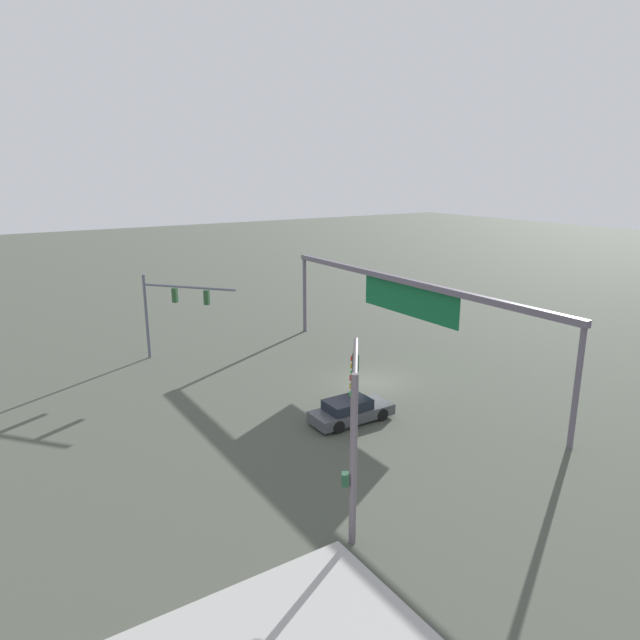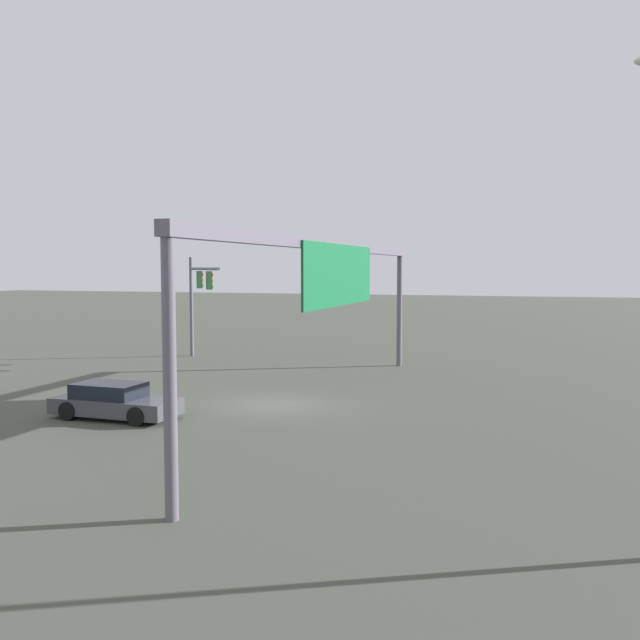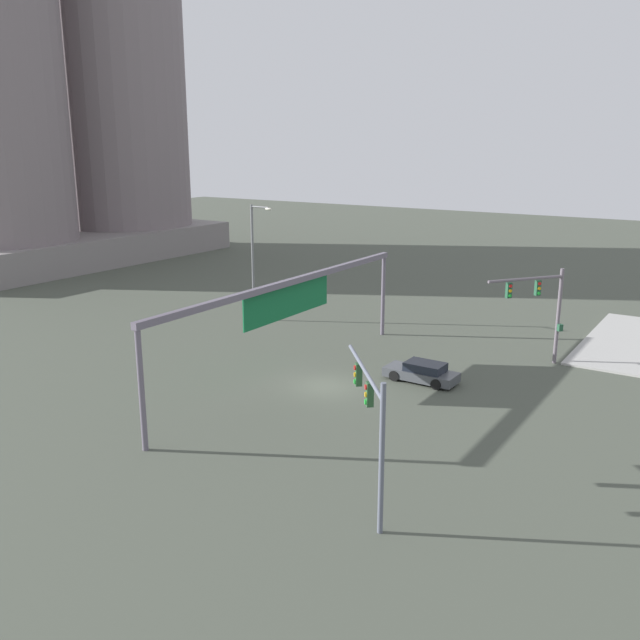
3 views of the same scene
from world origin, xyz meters
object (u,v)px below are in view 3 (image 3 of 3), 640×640
object	(u,v)px
streetlamp_curved_arm	(255,256)
sedan_car_approaching	(422,372)
traffic_signal_near_corner	(371,410)
traffic_signal_opposite_side	(543,302)

from	to	relation	value
streetlamp_curved_arm	sedan_car_approaching	bearing A→B (deg)	-14.38
streetlamp_curved_arm	traffic_signal_near_corner	bearing A→B (deg)	-38.31
sedan_car_approaching	traffic_signal_opposite_side	bearing A→B (deg)	-124.79
traffic_signal_near_corner	streetlamp_curved_arm	bearing A→B (deg)	6.39
traffic_signal_opposite_side	sedan_car_approaching	distance (m)	9.16
traffic_signal_opposite_side	streetlamp_curved_arm	bearing A→B (deg)	-50.83
traffic_signal_near_corner	sedan_car_approaching	xyz separation A→B (m)	(14.22, 4.28, -3.41)
traffic_signal_opposite_side	sedan_car_approaching	size ratio (longest dim) A/B	1.41
streetlamp_curved_arm	sedan_car_approaching	world-z (taller)	streetlamp_curved_arm
sedan_car_approaching	traffic_signal_near_corner	bearing A→B (deg)	107.54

